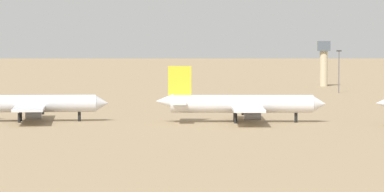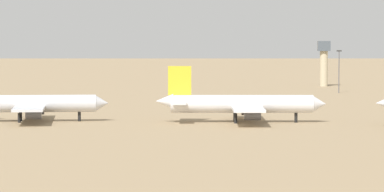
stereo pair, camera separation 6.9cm
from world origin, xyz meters
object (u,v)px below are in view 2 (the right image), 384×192
at_px(parked_jet_yellow_2, 240,104).
at_px(parked_jet_teal_1, 25,104).
at_px(light_pole_mid, 339,68).
at_px(control_tower, 324,59).

bearing_deg(parked_jet_yellow_2, parked_jet_teal_1, 177.80).
xyz_separation_m(parked_jet_teal_1, parked_jet_yellow_2, (51.35, 1.43, 0.08)).
distance_m(parked_jet_teal_1, light_pole_mid, 160.11).
bearing_deg(light_pole_mid, parked_jet_teal_1, -121.49).
height_order(parked_jet_teal_1, light_pole_mid, light_pole_mid).
height_order(parked_jet_yellow_2, control_tower, control_tower).
distance_m(parked_jet_yellow_2, control_tower, 188.49).
height_order(control_tower, light_pole_mid, control_tower).
relative_size(parked_jet_yellow_2, control_tower, 2.17).
relative_size(parked_jet_teal_1, control_tower, 2.13).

